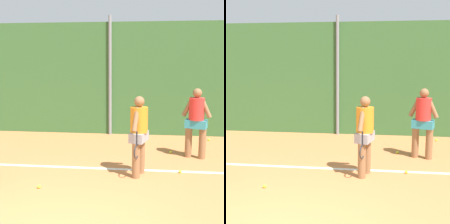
% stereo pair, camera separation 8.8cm
% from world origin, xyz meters
% --- Properties ---
extents(ground_plane, '(30.49, 30.49, 0.00)m').
position_xyz_m(ground_plane, '(0.00, 1.86, 0.00)').
color(ground_plane, '#C67542').
extents(hedge_fence_backdrop, '(19.82, 0.25, 3.48)m').
position_xyz_m(hedge_fence_backdrop, '(0.00, 6.34, 1.74)').
color(hedge_fence_backdrop, '#386633').
rests_on(hedge_fence_backdrop, ground_plane).
extents(fence_post_center, '(0.10, 0.10, 3.67)m').
position_xyz_m(fence_post_center, '(0.00, 6.17, 1.83)').
color(fence_post_center, gray).
rests_on(fence_post_center, ground_plane).
extents(court_baseline_paint, '(14.48, 0.10, 0.01)m').
position_xyz_m(court_baseline_paint, '(0.00, 2.93, 0.00)').
color(court_baseline_paint, white).
rests_on(court_baseline_paint, ground_plane).
extents(player_midcourt, '(0.40, 0.76, 1.63)m').
position_xyz_m(player_midcourt, '(1.01, 2.62, 0.91)').
color(player_midcourt, '#8C603D').
rests_on(player_midcourt, ground_plane).
extents(player_backcourt_far, '(0.68, 0.43, 1.68)m').
position_xyz_m(player_backcourt_far, '(2.33, 3.96, 0.95)').
color(player_backcourt_far, '#8C603D').
rests_on(player_backcourt_far, ground_plane).
extents(tennis_ball_1, '(0.07, 0.07, 0.07)m').
position_xyz_m(tennis_ball_1, '(1.78, 4.26, 0.03)').
color(tennis_ball_1, '#CCDB33').
rests_on(tennis_ball_1, ground_plane).
extents(tennis_ball_2, '(0.07, 0.07, 0.07)m').
position_xyz_m(tennis_ball_2, '(2.97, 5.67, 0.03)').
color(tennis_ball_2, '#CCDB33').
rests_on(tennis_ball_2, ground_plane).
extents(tennis_ball_3, '(0.07, 0.07, 0.07)m').
position_xyz_m(tennis_ball_3, '(-0.78, 1.73, 0.03)').
color(tennis_ball_3, '#CCDB33').
rests_on(tennis_ball_3, ground_plane).
extents(tennis_ball_6, '(0.07, 0.07, 0.07)m').
position_xyz_m(tennis_ball_6, '(1.88, 2.84, 0.03)').
color(tennis_ball_6, '#CCDB33').
rests_on(tennis_ball_6, ground_plane).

